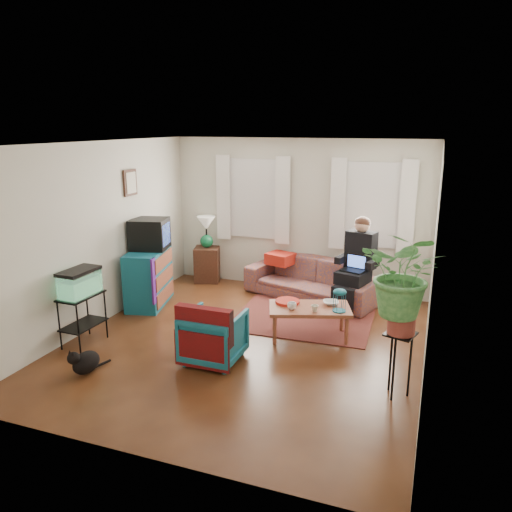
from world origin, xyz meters
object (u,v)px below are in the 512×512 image
at_px(side_table, 207,264).
at_px(plant_stand, 398,365).
at_px(aquarium_stand, 83,320).
at_px(armchair, 214,334).
at_px(dresser, 149,277).
at_px(coffee_table, 309,322).
at_px(sofa, 312,273).

height_order(side_table, plant_stand, plant_stand).
relative_size(aquarium_stand, armchair, 0.97).
distance_m(armchair, plant_stand, 2.18).
bearing_deg(armchair, aquarium_stand, 4.99).
bearing_deg(dresser, aquarium_stand, -104.08).
height_order(dresser, aquarium_stand, dresser).
height_order(side_table, coffee_table, side_table).
relative_size(armchair, plant_stand, 0.96).
distance_m(dresser, aquarium_stand, 1.60).
distance_m(coffee_table, plant_stand, 1.69).
relative_size(side_table, coffee_table, 0.59).
distance_m(dresser, armchair, 2.31).
xyz_separation_m(side_table, coffee_table, (2.40, -1.83, -0.10)).
bearing_deg(armchair, sofa, -101.96).
distance_m(sofa, aquarium_stand, 3.68).
xyz_separation_m(dresser, aquarium_stand, (-0.01, -1.59, -0.11)).
bearing_deg(dresser, armchair, -52.36).
xyz_separation_m(sofa, armchair, (-0.57, -2.65, -0.09)).
xyz_separation_m(coffee_table, plant_stand, (1.25, -1.13, 0.14)).
distance_m(sofa, coffee_table, 1.65).
distance_m(sofa, side_table, 2.05).
distance_m(aquarium_stand, coffee_table, 3.00).
bearing_deg(sofa, dresser, -136.53).
xyz_separation_m(armchair, plant_stand, (2.18, -0.08, 0.01)).
bearing_deg(side_table, aquarium_stand, -96.58).
relative_size(dresser, plant_stand, 1.39).
bearing_deg(coffee_table, dresser, 153.09).
relative_size(side_table, dresser, 0.64).
distance_m(dresser, coffee_table, 2.78).
relative_size(armchair, coffee_table, 0.65).
distance_m(sofa, dresser, 2.66).
xyz_separation_m(sofa, coffee_table, (0.36, -1.59, -0.21)).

